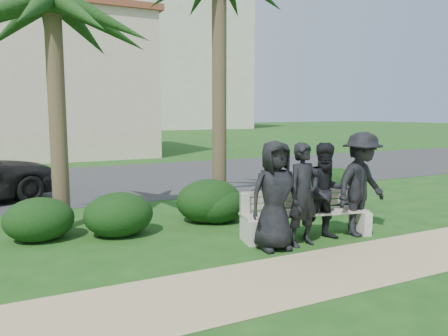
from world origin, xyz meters
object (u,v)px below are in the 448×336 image
(man_b, at_px, (304,194))
(palm_left, at_px, (52,3))
(man_a, at_px, (275,196))
(man_c, at_px, (326,192))
(park_bench, at_px, (305,217))
(man_d, at_px, (361,184))

(man_b, bearing_deg, palm_left, 132.37)
(man_a, height_order, man_c, man_a)
(park_bench, xyz_separation_m, man_a, (-0.88, -0.35, 0.52))
(man_c, relative_size, man_d, 0.91)
(man_d, bearing_deg, park_bench, 149.89)
(man_c, height_order, man_d, man_d)
(man_c, xyz_separation_m, man_d, (0.73, -0.08, 0.09))
(park_bench, bearing_deg, man_b, -121.16)
(palm_left, bearing_deg, man_c, -34.94)
(park_bench, height_order, man_b, man_b)
(park_bench, distance_m, man_a, 1.08)
(man_c, xyz_separation_m, palm_left, (-4.08, 2.85, 3.35))
(man_b, bearing_deg, park_bench, 40.66)
(man_a, bearing_deg, man_d, 5.57)
(man_c, bearing_deg, palm_left, 159.60)
(man_b, distance_m, man_c, 0.58)
(man_a, relative_size, man_c, 1.05)
(man_b, relative_size, man_d, 0.92)
(man_c, distance_m, palm_left, 6.00)
(palm_left, bearing_deg, man_b, -40.02)
(man_a, height_order, man_b, man_a)
(park_bench, distance_m, man_b, 0.70)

